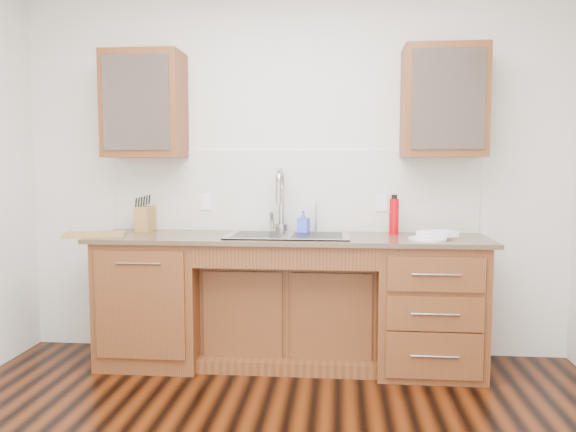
# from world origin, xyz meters

# --- Properties ---
(wall_back) EXTENTS (4.00, 0.10, 2.70)m
(wall_back) POSITION_xyz_m (0.00, 1.80, 1.35)
(wall_back) COLOR silver
(wall_back) RESTS_ON ground
(wall_front) EXTENTS (4.00, 0.10, 2.70)m
(wall_front) POSITION_xyz_m (0.00, -1.80, 1.35)
(wall_front) COLOR silver
(wall_front) RESTS_ON ground
(base_cabinet_left) EXTENTS (0.70, 0.62, 0.88)m
(base_cabinet_left) POSITION_xyz_m (-0.95, 1.44, 0.44)
(base_cabinet_left) COLOR #593014
(base_cabinet_left) RESTS_ON ground
(base_cabinet_center) EXTENTS (1.20, 0.44, 0.70)m
(base_cabinet_center) POSITION_xyz_m (0.00, 1.53, 0.35)
(base_cabinet_center) COLOR #593014
(base_cabinet_center) RESTS_ON ground
(base_cabinet_right) EXTENTS (0.70, 0.62, 0.88)m
(base_cabinet_right) POSITION_xyz_m (0.95, 1.44, 0.44)
(base_cabinet_right) COLOR #593014
(base_cabinet_right) RESTS_ON ground
(countertop) EXTENTS (2.70, 0.65, 0.03)m
(countertop) POSITION_xyz_m (0.00, 1.43, 0.90)
(countertop) COLOR #84705B
(countertop) RESTS_ON base_cabinet_left
(backsplash) EXTENTS (2.70, 0.02, 0.59)m
(backsplash) POSITION_xyz_m (0.00, 1.74, 1.21)
(backsplash) COLOR beige
(backsplash) RESTS_ON wall_back
(sink) EXTENTS (0.84, 0.46, 0.19)m
(sink) POSITION_xyz_m (0.00, 1.41, 0.83)
(sink) COLOR #9E9EA5
(sink) RESTS_ON countertop
(faucet) EXTENTS (0.04, 0.04, 0.40)m
(faucet) POSITION_xyz_m (-0.07, 1.64, 1.11)
(faucet) COLOR #999993
(faucet) RESTS_ON countertop
(filter_tap) EXTENTS (0.02, 0.02, 0.24)m
(filter_tap) POSITION_xyz_m (0.18, 1.65, 1.03)
(filter_tap) COLOR #999993
(filter_tap) RESTS_ON countertop
(upper_cabinet_left) EXTENTS (0.55, 0.34, 0.75)m
(upper_cabinet_left) POSITION_xyz_m (-1.05, 1.58, 1.83)
(upper_cabinet_left) COLOR #593014
(upper_cabinet_left) RESTS_ON wall_back
(upper_cabinet_right) EXTENTS (0.55, 0.34, 0.75)m
(upper_cabinet_right) POSITION_xyz_m (1.05, 1.58, 1.83)
(upper_cabinet_right) COLOR #593014
(upper_cabinet_right) RESTS_ON wall_back
(outlet_left) EXTENTS (0.08, 0.01, 0.12)m
(outlet_left) POSITION_xyz_m (-0.65, 1.73, 1.12)
(outlet_left) COLOR white
(outlet_left) RESTS_ON backsplash
(outlet_right) EXTENTS (0.08, 0.01, 0.12)m
(outlet_right) POSITION_xyz_m (0.65, 1.73, 1.12)
(outlet_right) COLOR white
(outlet_right) RESTS_ON backsplash
(soap_bottle) EXTENTS (0.09, 0.09, 0.16)m
(soap_bottle) POSITION_xyz_m (0.09, 1.57, 0.99)
(soap_bottle) COLOR #4054EE
(soap_bottle) RESTS_ON countertop
(water_bottle) EXTENTS (0.07, 0.07, 0.25)m
(water_bottle) POSITION_xyz_m (0.73, 1.58, 1.03)
(water_bottle) COLOR #B50008
(water_bottle) RESTS_ON countertop
(plate) EXTENTS (0.26, 0.26, 0.01)m
(plate) POSITION_xyz_m (0.92, 1.31, 0.92)
(plate) COLOR white
(plate) RESTS_ON countertop
(dish_towel) EXTENTS (0.27, 0.24, 0.04)m
(dish_towel) POSITION_xyz_m (1.00, 1.38, 0.94)
(dish_towel) COLOR silver
(dish_towel) RESTS_ON plate
(knife_block) EXTENTS (0.11, 0.17, 0.18)m
(knife_block) POSITION_xyz_m (-1.08, 1.61, 1.00)
(knife_block) COLOR olive
(knife_block) RESTS_ON countertop
(cutting_board) EXTENTS (0.47, 0.39, 0.02)m
(cutting_board) POSITION_xyz_m (-1.33, 1.32, 0.92)
(cutting_board) COLOR #9B613F
(cutting_board) RESTS_ON countertop
(cup_left_a) EXTENTS (0.15, 0.15, 0.09)m
(cup_left_a) POSITION_xyz_m (-1.10, 1.58, 1.77)
(cup_left_a) COLOR silver
(cup_left_a) RESTS_ON upper_cabinet_left
(cup_left_b) EXTENTS (0.14, 0.14, 0.10)m
(cup_left_b) POSITION_xyz_m (-0.95, 1.58, 1.77)
(cup_left_b) COLOR white
(cup_left_b) RESTS_ON upper_cabinet_left
(cup_right_a) EXTENTS (0.15, 0.15, 0.09)m
(cup_right_a) POSITION_xyz_m (1.00, 1.58, 1.77)
(cup_right_a) COLOR silver
(cup_right_a) RESTS_ON upper_cabinet_right
(cup_right_b) EXTENTS (0.12, 0.12, 0.10)m
(cup_right_b) POSITION_xyz_m (1.13, 1.58, 1.78)
(cup_right_b) COLOR white
(cup_right_b) RESTS_ON upper_cabinet_right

